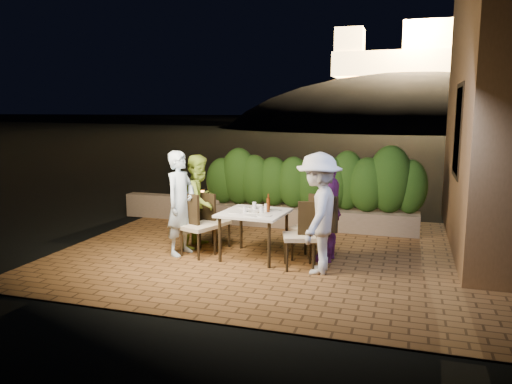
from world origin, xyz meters
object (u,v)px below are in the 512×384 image
at_px(chair_right_front, 299,235).
at_px(parapet_lamp, 202,194).
at_px(diner_green, 199,201).
at_px(bowl, 257,206).
at_px(diner_white, 318,213).
at_px(diner_blue, 181,203).
at_px(chair_left_front, 198,226).
at_px(beer_bottle, 268,203).
at_px(chair_left_back, 214,221).
at_px(diner_purple, 329,210).
at_px(chair_right_back, 310,227).
at_px(dining_table, 254,235).

bearing_deg(chair_right_front, parapet_lamp, -61.73).
bearing_deg(diner_green, bowl, -87.60).
relative_size(chair_right_front, diner_green, 0.63).
bearing_deg(diner_white, bowl, -122.53).
xyz_separation_m(chair_right_front, diner_blue, (-2.00, 0.15, 0.34)).
xyz_separation_m(bowl, chair_left_front, (-0.85, -0.49, -0.27)).
xyz_separation_m(beer_bottle, parapet_lamp, (-2.11, 2.25, -0.32)).
distance_m(beer_bottle, diner_white, 0.99).
relative_size(chair_left_back, diner_purple, 0.58).
xyz_separation_m(chair_left_back, chair_right_front, (1.62, -0.66, 0.04)).
bearing_deg(parapet_lamp, bowl, -47.04).
xyz_separation_m(bowl, chair_left_back, (-0.77, 0.03, -0.30)).
distance_m(chair_right_back, diner_white, 0.69).
xyz_separation_m(bowl, diner_green, (-1.05, 0.04, 0.02)).
bearing_deg(bowl, diner_purple, -4.82).
bearing_deg(parapet_lamp, dining_table, -50.56).
bearing_deg(dining_table, bowl, 98.98).
bearing_deg(chair_right_front, dining_table, -38.74).
relative_size(chair_left_front, diner_blue, 0.59).
relative_size(diner_white, parapet_lamp, 12.50).
bearing_deg(diner_white, diner_purple, 175.43).
height_order(chair_right_back, diner_blue, diner_blue).
bearing_deg(diner_white, chair_left_back, -111.55).
distance_m(diner_blue, diner_purple, 2.38).
distance_m(dining_table, chair_left_front, 0.92).
bearing_deg(chair_right_back, bowl, 8.75).
height_order(bowl, parapet_lamp, bowl).
bearing_deg(chair_left_back, beer_bottle, 0.72).
bearing_deg(diner_green, chair_left_front, -154.90).
bearing_deg(chair_left_back, diner_white, -4.75).
bearing_deg(diner_green, diner_white, -104.88).
relative_size(beer_bottle, diner_purple, 0.18).
height_order(bowl, diner_white, diner_white).
bearing_deg(chair_right_front, diner_purple, -140.92).
relative_size(dining_table, parapet_lamp, 7.05).
height_order(diner_green, diner_white, diner_white).
relative_size(chair_left_front, diner_green, 0.63).
height_order(bowl, diner_purple, diner_purple).
distance_m(chair_right_front, diner_purple, 0.70).
xyz_separation_m(chair_left_front, parapet_lamp, (-0.99, 2.46, 0.07)).
relative_size(diner_green, parapet_lamp, 11.38).
height_order(dining_table, chair_right_front, chair_right_front).
height_order(chair_left_back, chair_right_back, chair_right_back).
xyz_separation_m(beer_bottle, bowl, (-0.27, 0.27, -0.12)).
xyz_separation_m(diner_green, diner_white, (2.19, -0.77, 0.08)).
xyz_separation_m(chair_right_front, diner_green, (-1.90, 0.67, 0.29)).
bearing_deg(diner_blue, diner_white, -84.48).
bearing_deg(chair_left_back, chair_left_front, -81.82).
relative_size(dining_table, bowl, 5.61).
height_order(chair_right_front, diner_blue, diner_blue).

